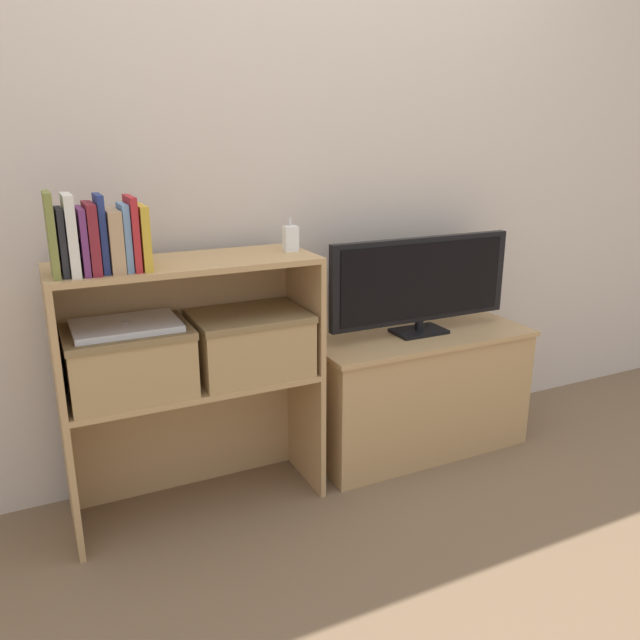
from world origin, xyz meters
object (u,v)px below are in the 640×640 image
(book_maroon, at_px, (92,238))
(book_mustard, at_px, (142,237))
(book_tan, at_px, (114,241))
(storage_basket_right, at_px, (250,340))
(book_skyblue, at_px, (125,237))
(storage_basket_left, at_px, (129,358))
(book_olive, at_px, (51,235))
(book_plum, at_px, (82,241))
(book_navy, at_px, (101,234))
(book_crimson, at_px, (132,233))
(tv_stand, at_px, (416,390))
(laptop, at_px, (126,325))
(baby_monitor, at_px, (291,239))
(book_ivory, at_px, (71,235))
(book_charcoal, at_px, (62,242))
(tv, at_px, (421,282))

(book_maroon, height_order, book_mustard, book_maroon)
(book_tan, bearing_deg, storage_basket_right, 6.50)
(book_skyblue, height_order, storage_basket_left, book_skyblue)
(book_olive, xyz_separation_m, book_plum, (0.08, 0.00, -0.02))
(book_maroon, height_order, book_navy, book_navy)
(book_maroon, height_order, book_crimson, book_crimson)
(tv_stand, height_order, book_navy, book_navy)
(book_skyblue, relative_size, laptop, 0.61)
(baby_monitor, xyz_separation_m, laptop, (-0.60, -0.01, -0.24))
(book_mustard, distance_m, storage_basket_right, 0.54)
(tv_stand, xyz_separation_m, storage_basket_left, (-1.19, -0.05, 0.36))
(book_ivory, relative_size, laptop, 0.71)
(book_olive, height_order, book_crimson, book_olive)
(book_tan, xyz_separation_m, book_skyblue, (0.03, 0.00, 0.01))
(baby_monitor, bearing_deg, book_mustard, -172.95)
(book_plum, relative_size, laptop, 0.59)
(book_maroon, relative_size, book_navy, 0.90)
(book_charcoal, height_order, baby_monitor, book_charcoal)
(tv, xyz_separation_m, storage_basket_left, (-1.19, -0.04, -0.13))
(book_olive, height_order, storage_basket_left, book_olive)
(book_ivory, bearing_deg, book_skyblue, 0.00)
(book_charcoal, distance_m, laptop, 0.34)
(book_olive, relative_size, book_maroon, 1.17)
(book_olive, bearing_deg, tv_stand, 3.99)
(book_tan, bearing_deg, book_maroon, 180.00)
(tv, distance_m, book_plum, 1.33)
(tv, relative_size, book_olive, 3.37)
(book_maroon, height_order, book_tan, book_maroon)
(book_skyblue, xyz_separation_m, baby_monitor, (0.58, 0.07, -0.06))
(laptop, bearing_deg, storage_basket_left, -165.96)
(book_mustard, bearing_deg, book_navy, 180.00)
(tv_stand, bearing_deg, book_olive, -176.01)
(book_navy, distance_m, laptop, 0.32)
(tv, height_order, book_ivory, book_ivory)
(storage_basket_right, bearing_deg, tv_stand, 3.44)
(book_navy, bearing_deg, book_plum, 180.00)
(book_navy, bearing_deg, book_maroon, 180.00)
(book_plum, bearing_deg, tv_stand, 4.25)
(laptop, bearing_deg, book_ivory, -160.12)
(book_crimson, bearing_deg, baby_monitor, 6.69)
(book_mustard, distance_m, baby_monitor, 0.54)
(baby_monitor, bearing_deg, book_skyblue, -173.57)
(book_crimson, distance_m, storage_basket_left, 0.42)
(tv, distance_m, book_olive, 1.42)
(book_mustard, bearing_deg, tv_stand, 4.91)
(tv, bearing_deg, book_tan, -175.51)
(tv, height_order, storage_basket_right, tv)
(book_skyblue, height_order, storage_basket_right, book_skyblue)
(baby_monitor, relative_size, storage_basket_left, 0.30)
(tv, distance_m, book_navy, 1.28)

